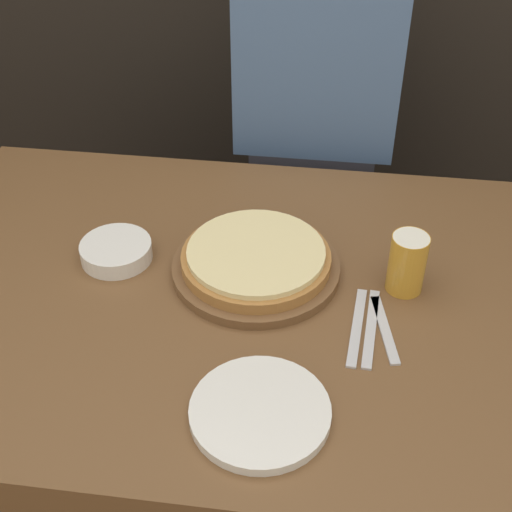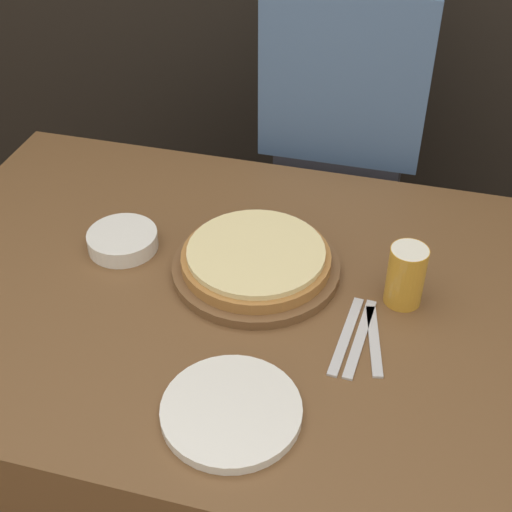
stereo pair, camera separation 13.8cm
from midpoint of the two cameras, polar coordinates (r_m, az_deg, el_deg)
ground_plane at (r=1.93m, az=-4.36°, el=-19.03°), size 12.00×12.00×0.00m
dining_table at (r=1.64m, az=-4.97°, el=-12.27°), size 1.28×0.93×0.72m
pizza_on_board at (r=1.39m, az=-2.84°, el=-0.57°), size 0.33×0.33×0.06m
beer_glass at (r=1.35m, az=9.18°, el=-0.52°), size 0.07×0.07×0.12m
dinner_plate at (r=1.15m, az=-3.19°, el=-12.52°), size 0.23×0.23×0.02m
side_bowl at (r=1.47m, az=-13.79°, el=0.28°), size 0.14×0.14×0.04m
fork at (r=1.29m, az=5.05°, el=-5.79°), size 0.03×0.20×0.00m
dinner_knife at (r=1.29m, az=6.16°, el=-5.89°), size 0.03×0.20×0.00m
spoon at (r=1.29m, az=7.27°, el=-5.98°), size 0.05×0.17×0.00m
diner_person at (r=1.91m, az=2.49°, el=7.60°), size 0.40×0.20×1.31m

